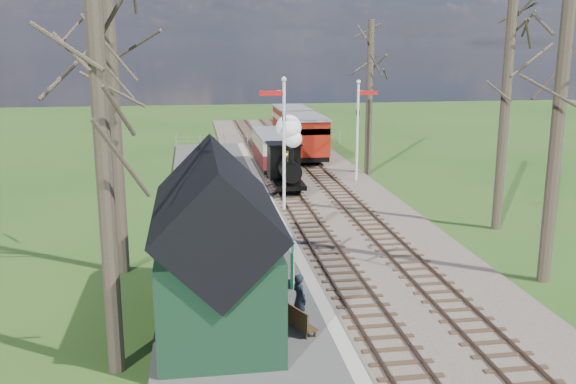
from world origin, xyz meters
name	(u,v)px	position (x,y,z in m)	size (l,w,h in m)	color
distant_hills	(245,238)	(1.40, 64.38, -16.21)	(114.40, 48.00, 22.02)	#385B23
ballast_bed	(304,183)	(1.30, 22.00, 0.05)	(8.00, 60.00, 0.10)	brown
track_near	(281,183)	(0.00, 22.00, 0.10)	(1.60, 60.00, 0.15)	brown
track_far	(327,181)	(2.60, 22.00, 0.10)	(1.60, 60.00, 0.15)	brown
platform	(226,224)	(-3.50, 14.00, 0.10)	(5.00, 44.00, 0.20)	#474442
coping_strip	(279,222)	(-1.20, 14.00, 0.10)	(0.40, 44.00, 0.21)	#B2AD9E
station_shed	(216,250)	(-4.30, 4.00, 2.27)	(3.25, 6.30, 4.78)	black
semaphore_near	(283,135)	(-0.77, 16.00, 3.62)	(1.22, 0.24, 6.22)	silver
semaphore_far	(359,123)	(4.37, 22.00, 3.35)	(1.22, 0.24, 5.72)	silver
bare_trees	(363,113)	(1.33, 10.10, 5.21)	(15.51, 22.39, 12.00)	#382D23
fence_line	(259,138)	(0.30, 36.00, 0.55)	(12.60, 0.08, 1.00)	slate
locomotive	(287,158)	(-0.01, 19.85, 1.88)	(1.62, 3.77, 4.04)	black
coach	(272,149)	(0.00, 25.91, 1.39)	(1.89, 6.47, 1.99)	black
red_carriage_a	(305,136)	(2.60, 28.95, 1.67)	(2.33, 5.78, 2.46)	black
red_carriage_b	(292,126)	(2.60, 34.45, 1.67)	(2.33, 5.78, 2.46)	black
sign_board	(292,267)	(-1.84, 6.38, 0.79)	(0.24, 0.81, 1.18)	#104B2B
bench	(296,320)	(-2.26, 3.04, 0.53)	(0.86, 1.29, 0.71)	#442F18
person	(299,299)	(-2.10, 3.50, 0.92)	(0.52, 0.34, 1.43)	#19212E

